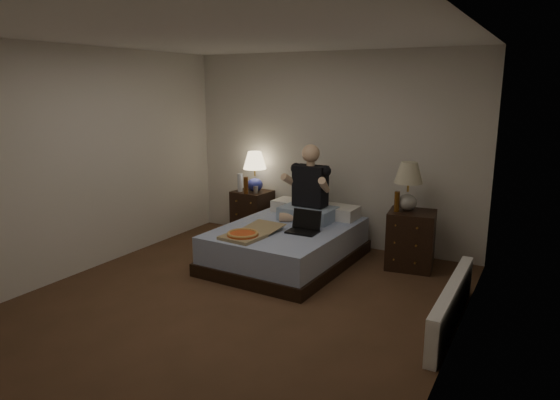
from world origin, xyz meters
The scene contains 18 objects.
floor centered at (0.00, 0.00, 0.00)m, with size 4.00×4.50×0.00m, color brown.
ceiling centered at (0.00, 0.00, 2.50)m, with size 4.00×4.50×0.00m, color white.
wall_back centered at (0.00, 2.25, 1.25)m, with size 4.00×2.50×0.00m, color white.
wall_left centered at (-2.00, 0.00, 1.25)m, with size 4.50×2.50×0.00m, color white.
wall_right centered at (2.00, 0.00, 1.25)m, with size 4.50×2.50×0.00m, color white.
bed centered at (-0.09, 1.23, 0.22)m, with size 1.35×1.80×0.45m, color #5F7ABE.
nightstand_left centered at (-1.08, 2.05, 0.31)m, with size 0.48×0.43×0.63m, color black.
nightstand_right centered at (1.23, 1.80, 0.34)m, with size 0.52×0.46×0.67m, color black.
lamp_left centered at (-1.03, 2.05, 0.91)m, with size 0.32×0.32×0.56m, color #283195, non-canonical shape.
lamp_right centered at (1.16, 1.82, 0.95)m, with size 0.32×0.32×0.56m, color #9C9B93, non-canonical shape.
water_bottle centered at (-1.21, 1.95, 0.75)m, with size 0.07×0.07×0.25m, color silver.
soda_can centered at (-0.96, 1.95, 0.68)m, with size 0.07×0.07×0.10m, color #A1A09C.
beer_bottle_left centered at (-1.06, 1.86, 0.74)m, with size 0.06×0.06×0.23m, color #5A2F0C.
beer_bottle_right centered at (1.07, 1.72, 0.79)m, with size 0.06×0.06×0.23m, color #59320C.
person centered at (-0.01, 1.64, 0.91)m, with size 0.66×0.52×0.93m, color black, non-canonical shape.
laptop centered at (0.18, 1.10, 0.57)m, with size 0.34×0.28×0.24m, color black, non-canonical shape.
pizza_box centered at (-0.30, 0.60, 0.49)m, with size 0.40×0.76×0.08m, color tan, non-canonical shape.
radiator centered at (1.93, 0.51, 0.20)m, with size 0.10×1.60×0.40m, color white.
Camera 1 is at (2.57, -3.75, 2.07)m, focal length 32.00 mm.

